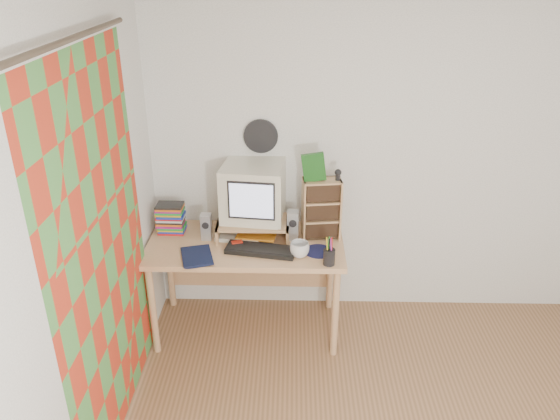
{
  "coord_description": "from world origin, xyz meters",
  "views": [
    {
      "loc": [
        -0.7,
        -2.05,
        2.63
      ],
      "look_at": [
        -0.78,
        1.33,
        1.03
      ],
      "focal_mm": 35.0,
      "sensor_mm": 36.0,
      "label": 1
    }
  ],
  "objects_px": {
    "keyboard": "(261,250)",
    "crt_monitor": "(253,193)",
    "diary": "(182,256)",
    "desk": "(247,254)",
    "dvd_stack": "(171,216)",
    "mug": "(300,249)",
    "cd_rack": "(321,209)"
  },
  "relations": [
    {
      "from": "crt_monitor",
      "to": "dvd_stack",
      "type": "distance_m",
      "value": 0.64
    },
    {
      "from": "keyboard",
      "to": "dvd_stack",
      "type": "height_order",
      "value": "dvd_stack"
    },
    {
      "from": "desk",
      "to": "keyboard",
      "type": "bearing_deg",
      "value": -60.02
    },
    {
      "from": "keyboard",
      "to": "crt_monitor",
      "type": "bearing_deg",
      "value": 113.46
    },
    {
      "from": "crt_monitor",
      "to": "diary",
      "type": "height_order",
      "value": "crt_monitor"
    },
    {
      "from": "desk",
      "to": "diary",
      "type": "xyz_separation_m",
      "value": [
        -0.41,
        -0.32,
        0.16
      ]
    },
    {
      "from": "mug",
      "to": "dvd_stack",
      "type": "bearing_deg",
      "value": 160.43
    },
    {
      "from": "keyboard",
      "to": "diary",
      "type": "distance_m",
      "value": 0.54
    },
    {
      "from": "cd_rack",
      "to": "mug",
      "type": "height_order",
      "value": "cd_rack"
    },
    {
      "from": "mug",
      "to": "desk",
      "type": "bearing_deg",
      "value": 146.73
    },
    {
      "from": "desk",
      "to": "keyboard",
      "type": "height_order",
      "value": "keyboard"
    },
    {
      "from": "cd_rack",
      "to": "mug",
      "type": "bearing_deg",
      "value": -125.07
    },
    {
      "from": "dvd_stack",
      "to": "diary",
      "type": "height_order",
      "value": "dvd_stack"
    },
    {
      "from": "dvd_stack",
      "to": "keyboard",
      "type": "bearing_deg",
      "value": -21.57
    },
    {
      "from": "desk",
      "to": "diary",
      "type": "bearing_deg",
      "value": -142.25
    },
    {
      "from": "keyboard",
      "to": "mug",
      "type": "distance_m",
      "value": 0.28
    },
    {
      "from": "cd_rack",
      "to": "desk",
      "type": "bearing_deg",
      "value": 177.01
    },
    {
      "from": "diary",
      "to": "dvd_stack",
      "type": "bearing_deg",
      "value": 95.35
    },
    {
      "from": "cd_rack",
      "to": "diary",
      "type": "bearing_deg",
      "value": -166.49
    },
    {
      "from": "desk",
      "to": "keyboard",
      "type": "distance_m",
      "value": 0.28
    },
    {
      "from": "diary",
      "to": "desk",
      "type": "bearing_deg",
      "value": 22.69
    },
    {
      "from": "desk",
      "to": "diary",
      "type": "height_order",
      "value": "diary"
    },
    {
      "from": "crt_monitor",
      "to": "mug",
      "type": "xyz_separation_m",
      "value": [
        0.34,
        -0.34,
        -0.27
      ]
    },
    {
      "from": "dvd_stack",
      "to": "mug",
      "type": "distance_m",
      "value": 1.0
    },
    {
      "from": "mug",
      "to": "diary",
      "type": "xyz_separation_m",
      "value": [
        -0.79,
        -0.06,
        -0.03
      ]
    },
    {
      "from": "dvd_stack",
      "to": "desk",
      "type": "bearing_deg",
      "value": -7.12
    },
    {
      "from": "dvd_stack",
      "to": "cd_rack",
      "type": "relative_size",
      "value": 0.61
    },
    {
      "from": "dvd_stack",
      "to": "cd_rack",
      "type": "bearing_deg",
      "value": -1.04
    },
    {
      "from": "mug",
      "to": "diary",
      "type": "bearing_deg",
      "value": -175.36
    },
    {
      "from": "cd_rack",
      "to": "diary",
      "type": "height_order",
      "value": "cd_rack"
    },
    {
      "from": "crt_monitor",
      "to": "keyboard",
      "type": "bearing_deg",
      "value": -70.2
    },
    {
      "from": "desk",
      "to": "mug",
      "type": "bearing_deg",
      "value": -33.27
    }
  ]
}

